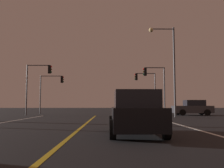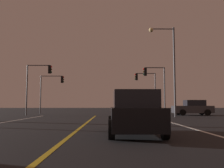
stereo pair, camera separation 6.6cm
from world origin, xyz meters
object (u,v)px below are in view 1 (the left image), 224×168
object	(u,v)px
car_crossing_side	(193,108)
traffic_light_near_right	(154,80)
traffic_light_far_right	(145,84)
car_lead_same_lane	(135,114)
street_lamp_right_far	(169,60)
traffic_light_near_left	(39,78)
traffic_light_far_left	(52,85)

from	to	relation	value
car_crossing_side	traffic_light_near_right	distance (m)	5.42
car_crossing_side	traffic_light_far_right	world-z (taller)	traffic_light_far_right
car_lead_same_lane	street_lamp_right_far	distance (m)	15.38
traffic_light_far_right	car_crossing_side	bearing A→B (deg)	133.30
car_lead_same_lane	traffic_light_far_right	bearing A→B (deg)	-9.43
traffic_light_near_right	traffic_light_far_right	xyz separation A→B (m)	(-0.18, 5.50, 0.06)
traffic_light_near_right	street_lamp_right_far	bearing A→B (deg)	101.42
traffic_light_near_left	traffic_light_far_right	xyz separation A→B (m)	(12.56, 5.50, -0.12)
car_lead_same_lane	traffic_light_far_left	world-z (taller)	traffic_light_far_left
traffic_light_near_left	traffic_light_far_right	bearing A→B (deg)	23.65
car_crossing_side	traffic_light_near_left	world-z (taller)	traffic_light_near_left
traffic_light_near_right	traffic_light_near_left	bearing A→B (deg)	0.00
car_crossing_side	traffic_light_near_left	bearing A→B (deg)	2.13
traffic_light_near_right	street_lamp_right_far	distance (m)	4.03
car_lead_same_lane	traffic_light_near_right	distance (m)	18.23
car_lead_same_lane	traffic_light_far_left	xyz separation A→B (m)	(-8.50, 23.01, 2.92)
traffic_light_far_right	car_lead_same_lane	bearing A→B (deg)	80.57
traffic_light_near_right	traffic_light_far_left	size ratio (longest dim) A/B	1.06
traffic_light_far_left	car_lead_same_lane	bearing A→B (deg)	-69.73
car_crossing_side	street_lamp_right_far	size ratio (longest dim) A/B	0.50
traffic_light_near_right	traffic_light_far_right	size ratio (longest dim) A/B	0.99
car_crossing_side	traffic_light_near_right	xyz separation A→B (m)	(-4.40, -0.64, 3.10)
street_lamp_right_far	traffic_light_far_right	bearing A→B (deg)	-84.25
traffic_light_far_right	street_lamp_right_far	distance (m)	9.31
car_lead_same_lane	traffic_light_near_right	xyz separation A→B (m)	(4.01, 17.51, 3.10)
car_lead_same_lane	traffic_light_far_left	size ratio (longest dim) A/B	0.86
car_crossing_side	traffic_light_near_right	world-z (taller)	traffic_light_near_right
traffic_light_far_right	street_lamp_right_far	world-z (taller)	street_lamp_right_far
traffic_light_far_right	street_lamp_right_far	size ratio (longest dim) A/B	0.62
traffic_light_near_right	street_lamp_right_far	xyz separation A→B (m)	(0.74, -3.64, 1.55)
car_lead_same_lane	street_lamp_right_far	size ratio (longest dim) A/B	0.50
car_lead_same_lane	traffic_light_near_right	world-z (taller)	traffic_light_near_right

